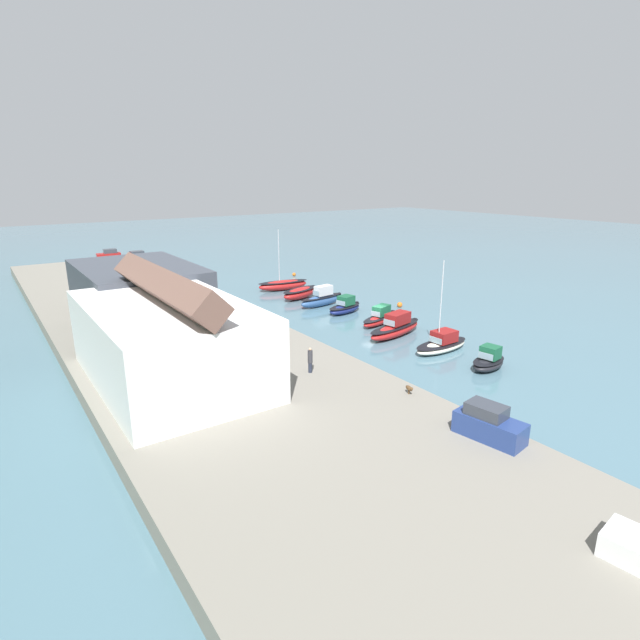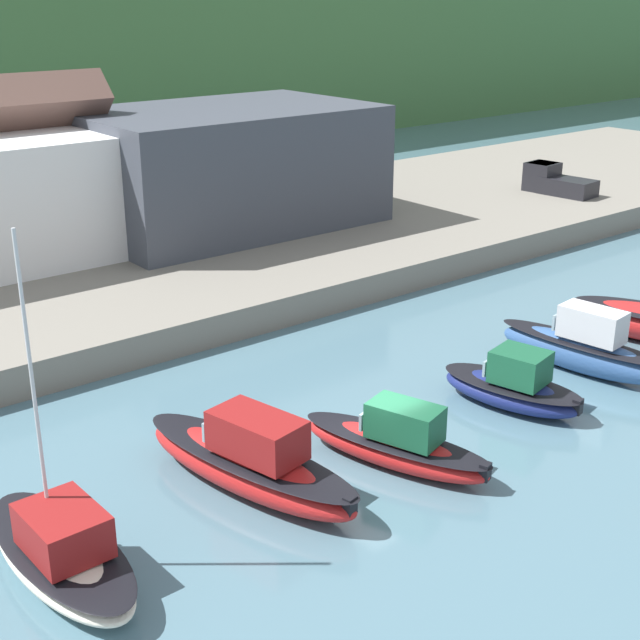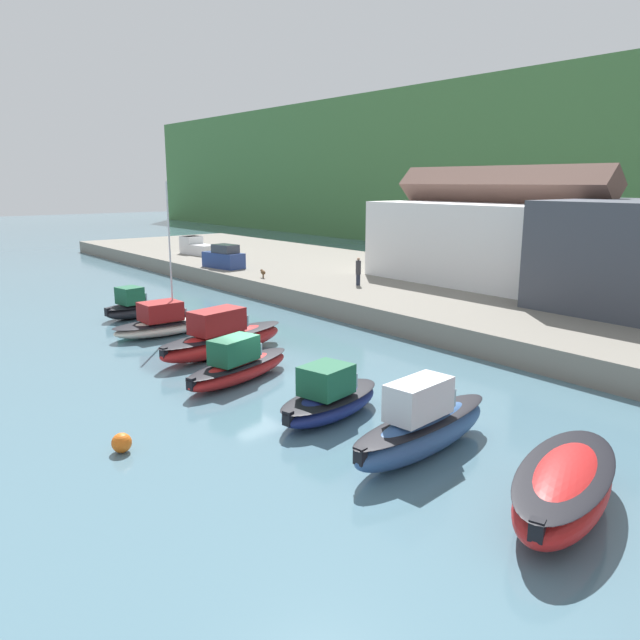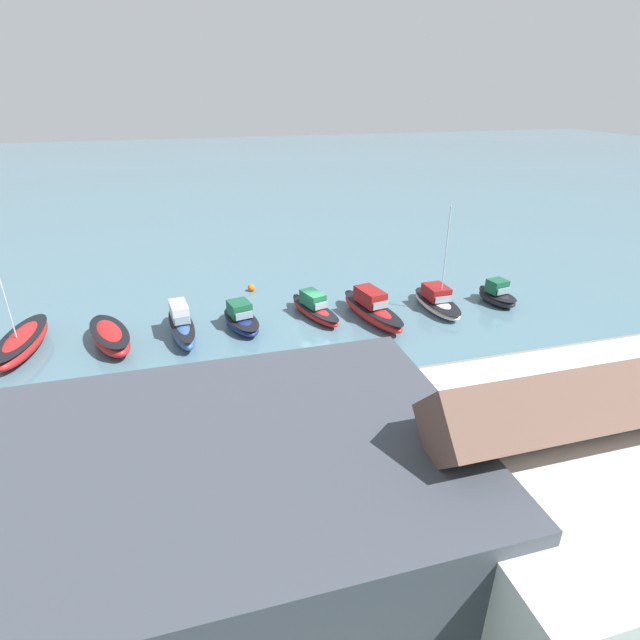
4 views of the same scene
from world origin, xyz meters
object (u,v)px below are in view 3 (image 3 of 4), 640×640
object	(u,v)px
moored_boat_3	(238,366)
mooring_buoy_0	(122,443)
moored_boat_4	(329,399)
pickup_truck_1	(197,247)
moored_boat_6	(564,487)
person_on_quay	(358,271)
dog_on_quay	(263,272)
parked_car_1	(224,258)
moored_boat_0	(133,307)
moored_boat_1	(165,323)
moored_boat_5	(423,427)
moored_boat_2	(222,338)

from	to	relation	value
moored_boat_3	mooring_buoy_0	bearing A→B (deg)	-77.04
moored_boat_4	pickup_truck_1	xyz separation A→B (m)	(-43.63, 16.88, 1.46)
moored_boat_6	person_on_quay	size ratio (longest dim) A/B	3.34
pickup_truck_1	dog_on_quay	xyz separation A→B (m)	(18.90, -3.76, -0.36)
parked_car_1	person_on_quay	xyz separation A→B (m)	(15.06, 3.08, 0.18)
moored_boat_3	moored_boat_4	world-z (taller)	moored_boat_4
moored_boat_0	pickup_truck_1	distance (m)	26.21
moored_boat_0	pickup_truck_1	bearing A→B (deg)	133.34
moored_boat_1	mooring_buoy_0	distance (m)	17.27
parked_car_1	moored_boat_0	bearing A→B (deg)	-151.98
moored_boat_6	parked_car_1	xyz separation A→B (m)	(-41.93, 13.16, 1.53)
moored_boat_1	moored_boat_5	xyz separation A→B (m)	(21.59, -0.47, 0.26)
moored_boat_4	moored_boat_5	distance (m)	4.65
moored_boat_5	pickup_truck_1	bearing A→B (deg)	153.89
moored_boat_0	moored_boat_4	world-z (taller)	moored_boat_4
pickup_truck_1	dog_on_quay	distance (m)	19.27
moored_boat_5	moored_boat_6	xyz separation A→B (m)	(5.20, 0.17, -0.19)
person_on_quay	mooring_buoy_0	size ratio (longest dim) A/B	3.06
moored_boat_0	moored_boat_2	size ratio (longest dim) A/B	0.51
moored_boat_2	dog_on_quay	xyz separation A→B (m)	(-14.02, 11.84, 0.95)
mooring_buoy_0	moored_boat_3	bearing A→B (deg)	120.40
moored_boat_1	mooring_buoy_0	bearing A→B (deg)	-31.11
parked_car_1	mooring_buoy_0	bearing A→B (deg)	-133.95
moored_boat_6	parked_car_1	size ratio (longest dim) A/B	1.62
moored_boat_3	moored_boat_6	bearing A→B (deg)	-13.99
parked_car_1	mooring_buoy_0	size ratio (longest dim) A/B	6.32
moored_boat_4	person_on_quay	distance (m)	23.95
moored_boat_6	mooring_buoy_0	world-z (taller)	moored_boat_6
mooring_buoy_0	moored_boat_1	bearing A→B (deg)	150.30
moored_boat_2	mooring_buoy_0	distance (m)	12.58
moored_boat_6	pickup_truck_1	bearing A→B (deg)	144.05
moored_boat_4	dog_on_quay	world-z (taller)	moored_boat_4
moored_boat_3	moored_boat_6	size ratio (longest dim) A/B	0.96
moored_boat_6	dog_on_quay	world-z (taller)	dog_on_quay
moored_boat_3	moored_boat_5	xyz separation A→B (m)	(10.86, 0.80, 0.23)
moored_boat_1	person_on_quay	size ratio (longest dim) A/B	4.31
moored_boat_5	dog_on_quay	distance (m)	32.04
moored_boat_6	parked_car_1	distance (m)	43.97
moored_boat_0	moored_boat_2	bearing A→B (deg)	-8.69
moored_boat_3	moored_boat_0	bearing A→B (deg)	157.22
moored_boat_2	dog_on_quay	distance (m)	18.37
moored_boat_0	moored_boat_1	distance (m)	5.81
moored_boat_6	dog_on_quay	xyz separation A→B (m)	(-34.57, 12.60, 1.07)
pickup_truck_1	dog_on_quay	bearing A→B (deg)	-108.70
moored_boat_1	pickup_truck_1	xyz separation A→B (m)	(-26.68, 16.06, 1.50)
dog_on_quay	mooring_buoy_0	distance (m)	30.92
person_on_quay	dog_on_quay	size ratio (longest dim) A/B	2.42
moored_boat_3	dog_on_quay	distance (m)	22.97
moored_boat_4	pickup_truck_1	size ratio (longest dim) A/B	1.17
moored_boat_5	parked_car_1	world-z (taller)	parked_car_1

